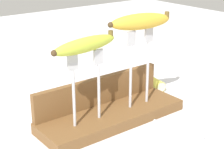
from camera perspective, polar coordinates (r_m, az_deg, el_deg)
ground_plane at (r=0.97m, az=0.00°, el=-7.12°), size 3.00×3.00×0.00m
wooden_board at (r=0.96m, az=0.00°, el=-6.39°), size 0.39×0.13×0.03m
board_backstop at (r=0.98m, az=-2.04°, el=-2.52°), size 0.38×0.02×0.07m
fork_stand_left at (r=0.86m, az=-3.97°, el=-0.99°), size 0.10×0.01×0.17m
fork_stand_right at (r=0.95m, az=4.26°, el=2.05°), size 0.08×0.01×0.20m
banana_raised_left at (r=0.84m, az=-4.11°, el=4.58°), size 0.19×0.07×0.04m
banana_raised_right at (r=0.93m, az=4.42°, el=8.13°), size 0.17×0.07×0.04m
fork_fallen_far at (r=0.93m, az=10.81°, el=-8.51°), size 0.03×0.16×0.01m
banana_chunk_near at (r=1.16m, az=6.83°, el=-1.55°), size 0.04×0.06×0.03m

